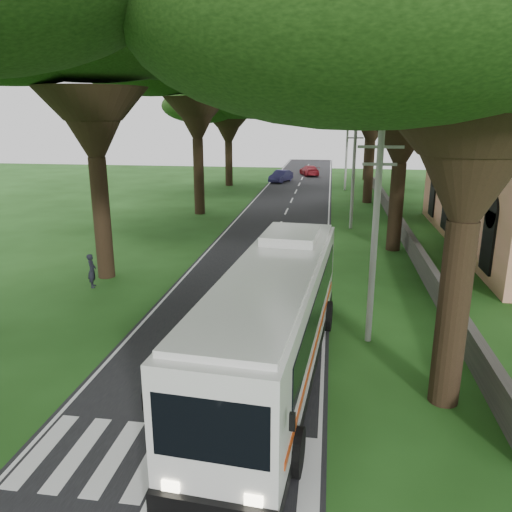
{
  "coord_description": "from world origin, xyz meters",
  "views": [
    {
      "loc": [
        3.8,
        -12.25,
        8.52
      ],
      "look_at": [
        0.55,
        9.6,
        2.2
      ],
      "focal_mm": 35.0,
      "sensor_mm": 36.0,
      "label": 1
    }
  ],
  "objects_px": {
    "coach_bus": "(274,318)",
    "distant_car_c": "(309,170)",
    "pole_mid": "(353,174)",
    "pole_far": "(347,153)",
    "distant_car_b": "(281,176)",
    "pedestrian": "(92,271)",
    "pole_near": "(375,236)"
  },
  "relations": [
    {
      "from": "pole_far",
      "to": "pedestrian",
      "type": "bearing_deg",
      "value": -110.67
    },
    {
      "from": "pole_near",
      "to": "distant_car_b",
      "type": "relative_size",
      "value": 1.77
    },
    {
      "from": "coach_bus",
      "to": "pedestrian",
      "type": "bearing_deg",
      "value": 147.59
    },
    {
      "from": "pole_near",
      "to": "coach_bus",
      "type": "distance_m",
      "value": 5.11
    },
    {
      "from": "distant_car_b",
      "to": "pedestrian",
      "type": "relative_size",
      "value": 2.6
    },
    {
      "from": "pole_far",
      "to": "distant_car_b",
      "type": "xyz_separation_m",
      "value": [
        -8.01,
        5.97,
        -3.41
      ]
    },
    {
      "from": "pole_near",
      "to": "pole_mid",
      "type": "height_order",
      "value": "same"
    },
    {
      "from": "distant_car_c",
      "to": "pedestrian",
      "type": "distance_m",
      "value": 49.98
    },
    {
      "from": "distant_car_c",
      "to": "pole_far",
      "type": "bearing_deg",
      "value": 93.0
    },
    {
      "from": "pole_far",
      "to": "distant_car_b",
      "type": "distance_m",
      "value": 10.55
    },
    {
      "from": "distant_car_b",
      "to": "pedestrian",
      "type": "bearing_deg",
      "value": -79.3
    },
    {
      "from": "pole_far",
      "to": "coach_bus",
      "type": "distance_m",
      "value": 43.46
    },
    {
      "from": "pole_near",
      "to": "coach_bus",
      "type": "bearing_deg",
      "value": -135.35
    },
    {
      "from": "distant_car_c",
      "to": "distant_car_b",
      "type": "bearing_deg",
      "value": 50.2
    },
    {
      "from": "pole_far",
      "to": "coach_bus",
      "type": "xyz_separation_m",
      "value": [
        -3.33,
        -43.29,
        -2.06
      ]
    },
    {
      "from": "distant_car_c",
      "to": "pedestrian",
      "type": "bearing_deg",
      "value": 63.74
    },
    {
      "from": "pole_far",
      "to": "distant_car_c",
      "type": "xyz_separation_m",
      "value": [
        -4.7,
        13.52,
        -3.43
      ]
    },
    {
      "from": "pole_far",
      "to": "pedestrian",
      "type": "relative_size",
      "value": 4.6
    },
    {
      "from": "distant_car_b",
      "to": "distant_car_c",
      "type": "relative_size",
      "value": 0.92
    },
    {
      "from": "pole_near",
      "to": "distant_car_b",
      "type": "xyz_separation_m",
      "value": [
        -8.01,
        45.97,
        -3.41
      ]
    },
    {
      "from": "pole_far",
      "to": "distant_car_c",
      "type": "distance_m",
      "value": 14.72
    },
    {
      "from": "coach_bus",
      "to": "pedestrian",
      "type": "height_order",
      "value": "coach_bus"
    },
    {
      "from": "pole_far",
      "to": "pedestrian",
      "type": "distance_m",
      "value": 38.28
    },
    {
      "from": "pole_near",
      "to": "distant_car_c",
      "type": "bearing_deg",
      "value": 95.02
    },
    {
      "from": "pole_near",
      "to": "distant_car_b",
      "type": "bearing_deg",
      "value": 99.88
    },
    {
      "from": "pole_near",
      "to": "coach_bus",
      "type": "height_order",
      "value": "pole_near"
    },
    {
      "from": "coach_bus",
      "to": "distant_car_c",
      "type": "xyz_separation_m",
      "value": [
        -1.37,
        56.81,
        -1.38
      ]
    },
    {
      "from": "pole_far",
      "to": "distant_car_c",
      "type": "height_order",
      "value": "pole_far"
    },
    {
      "from": "pedestrian",
      "to": "pole_far",
      "type": "bearing_deg",
      "value": -40.26
    },
    {
      "from": "pole_mid",
      "to": "pole_far",
      "type": "xyz_separation_m",
      "value": [
        0.0,
        20.0,
        0.0
      ]
    },
    {
      "from": "pole_near",
      "to": "pole_mid",
      "type": "bearing_deg",
      "value": 90.0
    },
    {
      "from": "distant_car_b",
      "to": "distant_car_c",
      "type": "height_order",
      "value": "distant_car_b"
    }
  ]
}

